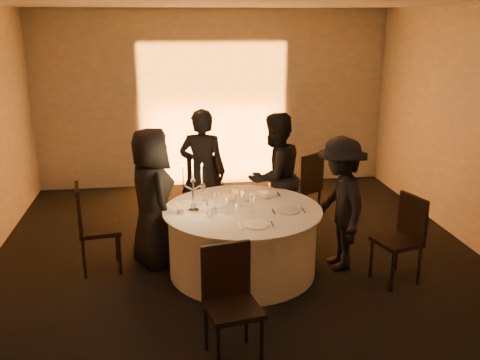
{
  "coord_description": "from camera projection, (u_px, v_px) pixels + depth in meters",
  "views": [
    {
      "loc": [
        -0.82,
        -5.62,
        2.83
      ],
      "look_at": [
        0.0,
        0.2,
        1.05
      ],
      "focal_mm": 40.0,
      "sensor_mm": 36.0,
      "label": 1
    }
  ],
  "objects": [
    {
      "name": "floor",
      "position": [
        242.0,
        271.0,
        6.26
      ],
      "size": [
        7.0,
        7.0,
        0.0
      ],
      "primitive_type": "plane",
      "color": "black",
      "rests_on": "ground"
    },
    {
      "name": "ceiling",
      "position": [
        243.0,
        1.0,
        5.39
      ],
      "size": [
        7.0,
        7.0,
        0.0
      ],
      "primitive_type": "plane",
      "rotation": [
        3.14,
        0.0,
        0.0
      ],
      "color": "silver",
      "rests_on": "wall_back"
    },
    {
      "name": "wall_back",
      "position": [
        213.0,
        100.0,
        9.14
      ],
      "size": [
        7.0,
        0.0,
        7.0
      ],
      "primitive_type": "plane",
      "rotation": [
        1.57,
        0.0,
        0.0
      ],
      "color": "#A6A19A",
      "rests_on": "floor"
    },
    {
      "name": "wall_front",
      "position": [
        350.0,
        315.0,
        2.5
      ],
      "size": [
        7.0,
        0.0,
        7.0
      ],
      "primitive_type": "plane",
      "rotation": [
        -1.57,
        0.0,
        0.0
      ],
      "color": "#A6A19A",
      "rests_on": "floor"
    },
    {
      "name": "uplighter_fixture",
      "position": [
        216.0,
        185.0,
        9.27
      ],
      "size": [
        0.25,
        0.12,
        0.1
      ],
      "primitive_type": "cube",
      "color": "black",
      "rests_on": "floor"
    },
    {
      "name": "banquet_table",
      "position": [
        242.0,
        240.0,
        6.14
      ],
      "size": [
        1.8,
        1.8,
        0.77
      ],
      "color": "black",
      "rests_on": "floor"
    },
    {
      "name": "chair_left",
      "position": [
        91.0,
        223.0,
        6.1
      ],
      "size": [
        0.52,
        0.52,
        1.04
      ],
      "rotation": [
        0.0,
        0.0,
        1.74
      ],
      "color": "black",
      "rests_on": "floor"
    },
    {
      "name": "chair_back_left",
      "position": [
        205.0,
        184.0,
        7.58
      ],
      "size": [
        0.52,
        0.52,
        1.03
      ],
      "rotation": [
        0.0,
        0.0,
        2.97
      ],
      "color": "black",
      "rests_on": "floor"
    },
    {
      "name": "chair_back_right",
      "position": [
        305.0,
        183.0,
        7.57
      ],
      "size": [
        0.63,
        0.63,
        1.04
      ],
      "rotation": [
        0.0,
        0.0,
        -2.52
      ],
      "color": "black",
      "rests_on": "floor"
    },
    {
      "name": "chair_right",
      "position": [
        403.0,
        234.0,
        5.9
      ],
      "size": [
        0.53,
        0.53,
        0.98
      ],
      "rotation": [
        0.0,
        0.0,
        -1.29
      ],
      "color": "black",
      "rests_on": "floor"
    },
    {
      "name": "chair_front",
      "position": [
        230.0,
        295.0,
        4.56
      ],
      "size": [
        0.51,
        0.51,
        1.0
      ],
      "rotation": [
        0.0,
        0.0,
        0.19
      ],
      "color": "black",
      "rests_on": "floor"
    },
    {
      "name": "guest_left",
      "position": [
        152.0,
        197.0,
        6.24
      ],
      "size": [
        0.77,
        0.94,
        1.65
      ],
      "primitive_type": "imported",
      "rotation": [
        0.0,
        0.0,
        1.93
      ],
      "color": "black",
      "rests_on": "floor"
    },
    {
      "name": "guest_back_left",
      "position": [
        203.0,
        172.0,
        7.15
      ],
      "size": [
        0.72,
        0.57,
        1.72
      ],
      "primitive_type": "imported",
      "rotation": [
        0.0,
        0.0,
        2.86
      ],
      "color": "black",
      "rests_on": "floor"
    },
    {
      "name": "guest_back_right",
      "position": [
        275.0,
        177.0,
        6.95
      ],
      "size": [
        1.04,
        0.98,
        1.7
      ],
      "primitive_type": "imported",
      "rotation": [
        0.0,
        0.0,
        -2.59
      ],
      "color": "black",
      "rests_on": "floor"
    },
    {
      "name": "guest_right",
      "position": [
        340.0,
        204.0,
        6.15
      ],
      "size": [
        0.61,
        1.03,
        1.57
      ],
      "primitive_type": "imported",
      "rotation": [
        0.0,
        0.0,
        -1.55
      ],
      "color": "black",
      "rests_on": "floor"
    },
    {
      "name": "plate_left",
      "position": [
        192.0,
        204.0,
        6.17
      ],
      "size": [
        0.36,
        0.27,
        0.01
      ],
      "color": "white",
      "rests_on": "banquet_table"
    },
    {
      "name": "plate_back_left",
      "position": [
        230.0,
        192.0,
        6.56
      ],
      "size": [
        0.35,
        0.27,
        0.08
      ],
      "color": "white",
      "rests_on": "banquet_table"
    },
    {
      "name": "plate_back_right",
      "position": [
        265.0,
        195.0,
        6.49
      ],
      "size": [
        0.35,
        0.29,
        0.01
      ],
      "color": "white",
      "rests_on": "banquet_table"
    },
    {
      "name": "plate_right",
      "position": [
        288.0,
        211.0,
        5.95
      ],
      "size": [
        0.36,
        0.26,
        0.01
      ],
      "color": "white",
      "rests_on": "banquet_table"
    },
    {
      "name": "plate_front",
      "position": [
        256.0,
        225.0,
        5.54
      ],
      "size": [
        0.36,
        0.26,
        0.01
      ],
      "color": "white",
      "rests_on": "banquet_table"
    },
    {
      "name": "coffee_cup",
      "position": [
        180.0,
        211.0,
        5.87
      ],
      "size": [
        0.11,
        0.11,
        0.07
      ],
      "color": "white",
      "rests_on": "banquet_table"
    },
    {
      "name": "candelabra",
      "position": [
        193.0,
        193.0,
        5.9
      ],
      "size": [
        0.25,
        0.12,
        0.6
      ],
      "color": "silver",
      "rests_on": "banquet_table"
    },
    {
      "name": "wine_glass_a",
      "position": [
        215.0,
        201.0,
        5.87
      ],
      "size": [
        0.07,
        0.07,
        0.19
      ],
      "color": "white",
      "rests_on": "banquet_table"
    },
    {
      "name": "wine_glass_b",
      "position": [
        207.0,
        202.0,
        5.84
      ],
      "size": [
        0.07,
        0.07,
        0.19
      ],
      "color": "white",
      "rests_on": "banquet_table"
    },
    {
      "name": "wine_glass_c",
      "position": [
        253.0,
        200.0,
        5.9
      ],
      "size": [
        0.07,
        0.07,
        0.19
      ],
      "color": "white",
      "rests_on": "banquet_table"
    },
    {
      "name": "wine_glass_d",
      "position": [
        203.0,
        190.0,
        6.26
      ],
      "size": [
        0.07,
        0.07,
        0.19
      ],
      "color": "white",
      "rests_on": "banquet_table"
    },
    {
      "name": "wine_glass_e",
      "position": [
        236.0,
        208.0,
        5.65
      ],
      "size": [
        0.07,
        0.07,
        0.19
      ],
      "color": "white",
      "rests_on": "banquet_table"
    },
    {
      "name": "wine_glass_f",
      "position": [
        215.0,
        197.0,
        6.0
      ],
      "size": [
        0.07,
        0.07,
        0.19
      ],
      "color": "white",
      "rests_on": "banquet_table"
    },
    {
      "name": "wine_glass_g",
      "position": [
        242.0,
        195.0,
        6.07
      ],
      "size": [
        0.07,
        0.07,
        0.19
      ],
      "color": "white",
      "rests_on": "banquet_table"
    },
    {
      "name": "wine_glass_h",
      "position": [
        227.0,
        202.0,
        5.85
      ],
      "size": [
        0.07,
        0.07,
        0.19
      ],
      "color": "white",
      "rests_on": "banquet_table"
    },
    {
      "name": "wine_glass_i",
      "position": [
        269.0,
        188.0,
        6.32
      ],
      "size": [
        0.07,
        0.07,
        0.19
      ],
      "color": "white",
      "rests_on": "banquet_table"
    },
    {
      "name": "tumbler_a",
      "position": [
        210.0,
        213.0,
        5.76
      ],
      "size": [
        0.07,
        0.07,
        0.09
      ],
      "primitive_type": "cylinder",
      "color": "white",
      "rests_on": "banquet_table"
    },
    {
      "name": "tumbler_b",
      "position": [
        246.0,
        198.0,
        6.26
      ],
      "size": [
        0.07,
        0.07,
        0.09
      ],
      "primitive_type": "cylinder",
      "color": "white",
      "rests_on": "banquet_table"
    },
    {
      "name": "tumbler_c",
      "position": [
        233.0,
        198.0,
        6.26
      ],
      "size": [
        0.07,
        0.07,
        0.09
      ],
      "primitive_type": "cylinder",
      "color": "white",
      "rests_on": "banquet_table"
    }
  ]
}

